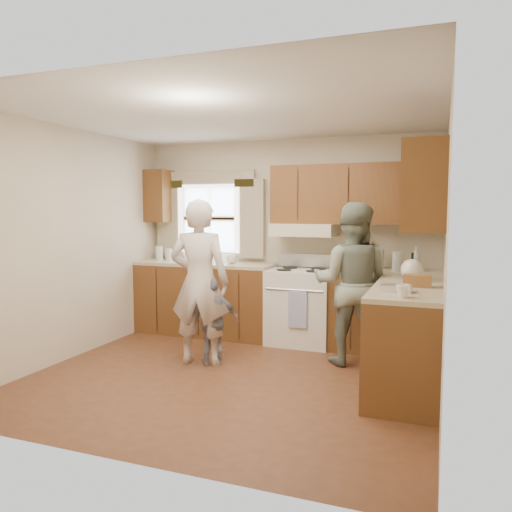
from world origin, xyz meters
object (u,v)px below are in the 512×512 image
at_px(woman_left, 200,282).
at_px(child, 213,321).
at_px(stove, 301,305).
at_px(woman_right, 351,284).

relative_size(woman_left, child, 1.88).
height_order(stove, woman_left, woman_left).
relative_size(stove, woman_right, 0.63).
bearing_deg(woman_right, child, 20.03).
bearing_deg(woman_left, child, 177.72).
bearing_deg(child, woman_right, 170.84).
bearing_deg(child, stove, -150.89).
bearing_deg(stove, woman_left, -124.29).
height_order(woman_left, woman_right, woman_left).
distance_m(stove, child, 1.30).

